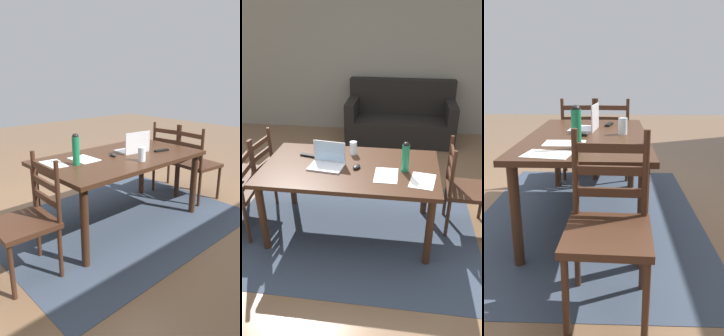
% 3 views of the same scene
% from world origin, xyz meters
% --- Properties ---
extents(ground_plane, '(14.00, 14.00, 0.00)m').
position_xyz_m(ground_plane, '(0.00, 0.00, 0.00)').
color(ground_plane, brown).
extents(area_rug, '(2.57, 1.91, 0.01)m').
position_xyz_m(area_rug, '(0.00, 0.00, 0.00)').
color(area_rug, '#333D4C').
rests_on(area_rug, ground).
extents(dining_table, '(1.68, 0.97, 0.74)m').
position_xyz_m(dining_table, '(0.00, 0.00, 0.65)').
color(dining_table, '#382114').
rests_on(dining_table, ground).
extents(chair_left_near, '(0.48, 0.48, 0.95)m').
position_xyz_m(chair_left_near, '(-1.13, -0.19, 0.46)').
color(chair_left_near, '#3D2316').
rests_on(chair_left_near, ground).
extents(chair_right_far, '(0.46, 0.46, 0.95)m').
position_xyz_m(chair_right_far, '(1.13, 0.20, 0.46)').
color(chair_right_far, '#3D2316').
rests_on(chair_right_far, ground).
extents(chair_left_far, '(0.48, 0.48, 0.95)m').
position_xyz_m(chair_left_far, '(-1.13, 0.19, 0.46)').
color(chair_left_far, '#3D2316').
rests_on(chair_left_far, ground).
extents(laptop, '(0.34, 0.26, 0.23)m').
position_xyz_m(laptop, '(-0.22, -0.01, 0.79)').
color(laptop, silver).
rests_on(laptop, dining_table).
extents(water_bottle, '(0.07, 0.07, 0.29)m').
position_xyz_m(water_bottle, '(0.52, -0.03, 0.89)').
color(water_bottle, '#197247').
rests_on(water_bottle, dining_table).
extents(drinking_glass, '(0.07, 0.07, 0.14)m').
position_xyz_m(drinking_glass, '(-0.02, 0.29, 0.80)').
color(drinking_glass, silver).
rests_on(drinking_glass, dining_table).
extents(computer_mouse, '(0.09, 0.12, 0.03)m').
position_xyz_m(computer_mouse, '(0.07, -0.03, 0.75)').
color(computer_mouse, black).
rests_on(computer_mouse, dining_table).
extents(tv_remote, '(0.18, 0.08, 0.02)m').
position_xyz_m(tv_remote, '(-0.46, 0.17, 0.75)').
color(tv_remote, black).
rests_on(tv_remote, dining_table).
extents(paper_stack_left, '(0.21, 0.30, 0.00)m').
position_xyz_m(paper_stack_left, '(0.35, -0.14, 0.74)').
color(paper_stack_left, white).
rests_on(paper_stack_left, dining_table).
extents(paper_stack_right, '(0.26, 0.33, 0.00)m').
position_xyz_m(paper_stack_right, '(0.68, -0.20, 0.74)').
color(paper_stack_right, white).
rests_on(paper_stack_right, dining_table).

